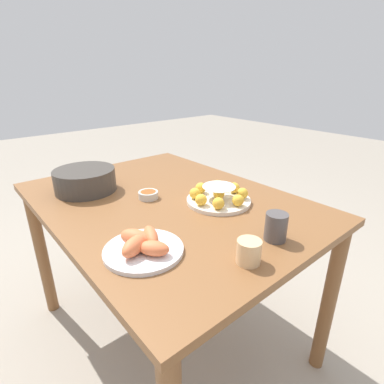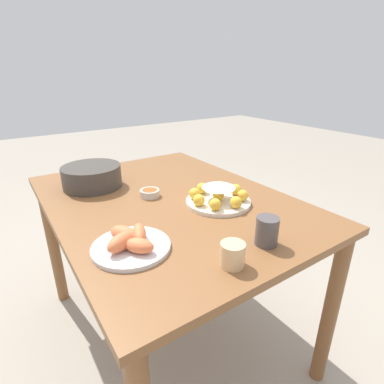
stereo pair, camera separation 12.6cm
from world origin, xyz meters
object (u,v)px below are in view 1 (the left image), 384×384
object	(u,v)px
dining_table	(167,220)
sauce_bowl	(148,195)
serving_bowl	(85,179)
seafood_platter	(143,246)
cup_far	(249,252)
cup_near	(276,227)
cake_plate	(219,196)

from	to	relation	value
dining_table	sauce_bowl	world-z (taller)	sauce_bowl
serving_bowl	seafood_platter	distance (m)	0.61
seafood_platter	cup_far	bearing A→B (deg)	-139.24
dining_table	cup_near	world-z (taller)	cup_near
cake_plate	seafood_platter	world-z (taller)	cake_plate
serving_bowl	seafood_platter	bearing A→B (deg)	173.62
cup_far	cup_near	bearing A→B (deg)	-81.13
cup_near	cup_far	bearing A→B (deg)	98.87
seafood_platter	dining_table	bearing A→B (deg)	-45.21
dining_table	serving_bowl	distance (m)	0.42
cup_near	serving_bowl	bearing A→B (deg)	20.20
dining_table	seafood_platter	bearing A→B (deg)	134.79
seafood_platter	cup_near	size ratio (longest dim) A/B	2.61
dining_table	cup_far	distance (m)	0.55
cake_plate	cup_near	distance (m)	0.34
serving_bowl	seafood_platter	xyz separation A→B (m)	(-0.61, 0.07, -0.03)
dining_table	serving_bowl	xyz separation A→B (m)	(0.32, 0.22, 0.16)
sauce_bowl	seafood_platter	xyz separation A→B (m)	(-0.35, 0.24, 0.01)
cake_plate	serving_bowl	bearing A→B (deg)	37.30
cup_near	dining_table	bearing A→B (deg)	8.80
dining_table	cake_plate	world-z (taller)	cake_plate
cake_plate	cup_far	xyz separation A→B (m)	(-0.36, 0.24, 0.01)
dining_table	seafood_platter	distance (m)	0.43
serving_bowl	sauce_bowl	world-z (taller)	serving_bowl
seafood_platter	cup_near	distance (m)	0.43
dining_table	cup_far	world-z (taller)	cup_far
seafood_platter	cup_far	xyz separation A→B (m)	(-0.24, -0.21, 0.01)
dining_table	cup_near	size ratio (longest dim) A/B	13.53
cake_plate	sauce_bowl	bearing A→B (deg)	41.65
sauce_bowl	cup_near	bearing A→B (deg)	-166.76
serving_bowl	sauce_bowl	bearing A→B (deg)	-146.93
cup_near	cup_far	size ratio (longest dim) A/B	1.31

